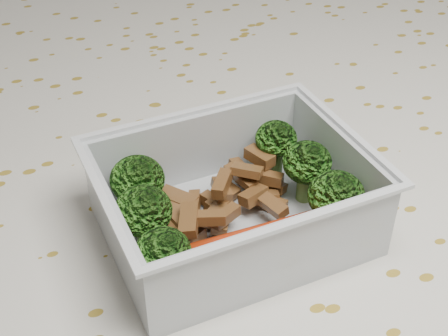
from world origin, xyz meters
name	(u,v)px	position (x,y,z in m)	size (l,w,h in m)	color
dining_table	(218,276)	(0.00, 0.00, 0.67)	(1.40, 0.90, 0.75)	brown
tablecloth	(217,230)	(0.00, 0.00, 0.72)	(1.46, 0.96, 0.19)	silver
lunch_container	(233,208)	(-0.01, -0.04, 0.78)	(0.17, 0.14, 0.06)	silver
broccoli_florets	(226,192)	(-0.01, -0.04, 0.79)	(0.15, 0.11, 0.05)	#608C3F
meat_pile	(221,200)	(-0.01, -0.03, 0.77)	(0.10, 0.07, 0.03)	brown
sausage	(265,243)	(0.00, -0.08, 0.78)	(0.15, 0.03, 0.02)	#BA2A0C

